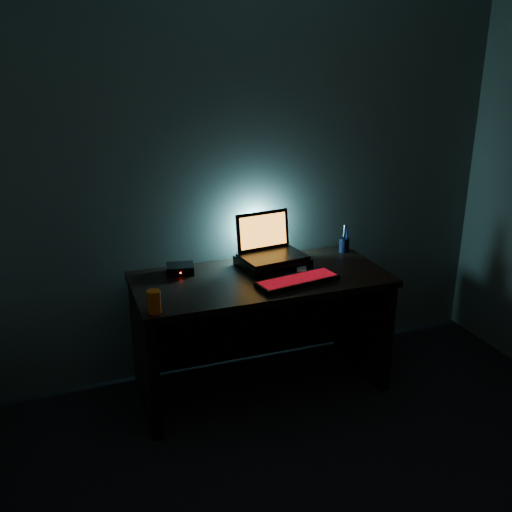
{
  "coord_description": "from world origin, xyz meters",
  "views": [
    {
      "loc": [
        -1.08,
        -1.31,
        2.0
      ],
      "look_at": [
        -0.05,
        1.57,
        0.9
      ],
      "focal_mm": 40.0,
      "sensor_mm": 36.0,
      "label": 1
    }
  ],
  "objects_px": {
    "router": "(180,269)",
    "juice_glass": "(154,302)",
    "mouse": "(302,271)",
    "keyboard": "(298,281)",
    "laptop": "(269,246)",
    "pen_cup": "(344,245)"
  },
  "relations": [
    {
      "from": "router",
      "to": "juice_glass",
      "type": "bearing_deg",
      "value": -105.8
    },
    {
      "from": "mouse",
      "to": "keyboard",
      "type": "bearing_deg",
      "value": -99.56
    },
    {
      "from": "mouse",
      "to": "router",
      "type": "relative_size",
      "value": 0.52
    },
    {
      "from": "mouse",
      "to": "laptop",
      "type": "bearing_deg",
      "value": 143.14
    },
    {
      "from": "laptop",
      "to": "pen_cup",
      "type": "height_order",
      "value": "laptop"
    },
    {
      "from": "laptop",
      "to": "keyboard",
      "type": "xyz_separation_m",
      "value": [
        0.05,
        -0.34,
        -0.11
      ]
    },
    {
      "from": "mouse",
      "to": "juice_glass",
      "type": "height_order",
      "value": "juice_glass"
    },
    {
      "from": "pen_cup",
      "to": "router",
      "type": "xyz_separation_m",
      "value": [
        -1.1,
        -0.01,
        -0.02
      ]
    },
    {
      "from": "pen_cup",
      "to": "router",
      "type": "relative_size",
      "value": 0.52
    },
    {
      "from": "juice_glass",
      "to": "keyboard",
      "type": "bearing_deg",
      "value": 7.58
    },
    {
      "from": "mouse",
      "to": "pen_cup",
      "type": "height_order",
      "value": "pen_cup"
    },
    {
      "from": "laptop",
      "to": "pen_cup",
      "type": "relative_size",
      "value": 4.38
    },
    {
      "from": "mouse",
      "to": "juice_glass",
      "type": "relative_size",
      "value": 0.79
    },
    {
      "from": "pen_cup",
      "to": "router",
      "type": "bearing_deg",
      "value": -179.43
    },
    {
      "from": "laptop",
      "to": "keyboard",
      "type": "relative_size",
      "value": 0.81
    },
    {
      "from": "laptop",
      "to": "mouse",
      "type": "height_order",
      "value": "laptop"
    },
    {
      "from": "juice_glass",
      "to": "pen_cup",
      "type": "bearing_deg",
      "value": 20.51
    },
    {
      "from": "keyboard",
      "to": "mouse",
      "type": "bearing_deg",
      "value": 47.98
    },
    {
      "from": "router",
      "to": "mouse",
      "type": "bearing_deg",
      "value": -9.99
    },
    {
      "from": "laptop",
      "to": "router",
      "type": "bearing_deg",
      "value": 168.27
    },
    {
      "from": "juice_glass",
      "to": "laptop",
      "type": "bearing_deg",
      "value": 29.85
    },
    {
      "from": "keyboard",
      "to": "router",
      "type": "relative_size",
      "value": 2.8
    }
  ]
}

